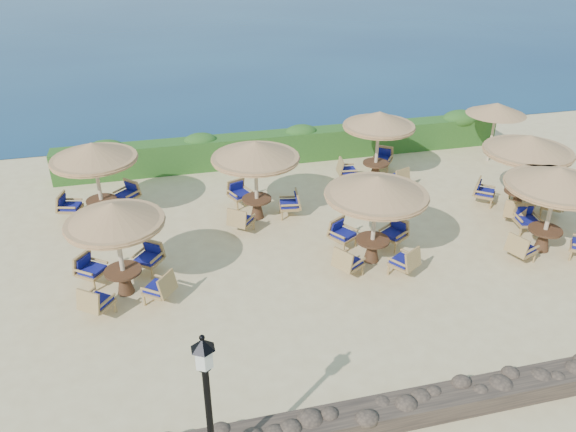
% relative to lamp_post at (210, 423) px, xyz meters
% --- Properties ---
extents(ground, '(120.00, 120.00, 0.00)m').
position_rel_lamp_post_xyz_m(ground, '(4.80, 6.80, -1.55)').
color(ground, beige).
rests_on(ground, ground).
extents(hedge, '(18.00, 0.90, 1.20)m').
position_rel_lamp_post_xyz_m(hedge, '(4.80, 14.00, -0.95)').
color(hedge, '#214D18').
rests_on(hedge, ground).
extents(stone_wall, '(15.00, 0.65, 0.44)m').
position_rel_lamp_post_xyz_m(stone_wall, '(4.80, 0.60, -1.33)').
color(stone_wall, brown).
rests_on(stone_wall, ground).
extents(lamp_post, '(0.44, 0.44, 3.31)m').
position_rel_lamp_post_xyz_m(lamp_post, '(0.00, 0.00, 0.00)').
color(lamp_post, black).
rests_on(lamp_post, ground).
extents(extra_parasol, '(2.30, 2.30, 2.41)m').
position_rel_lamp_post_xyz_m(extra_parasol, '(12.60, 12.00, 0.62)').
color(extra_parasol, beige).
rests_on(extra_parasol, ground).
extents(cafe_set_0, '(2.66, 2.66, 2.65)m').
position_rel_lamp_post_xyz_m(cafe_set_0, '(-1.55, 6.26, 0.18)').
color(cafe_set_0, beige).
rests_on(cafe_set_0, ground).
extents(cafe_set_1, '(2.87, 2.87, 2.65)m').
position_rel_lamp_post_xyz_m(cafe_set_1, '(5.30, 6.17, 0.29)').
color(cafe_set_1, beige).
rests_on(cafe_set_1, ground).
extents(cafe_set_2, '(2.88, 2.88, 2.65)m').
position_rel_lamp_post_xyz_m(cafe_set_2, '(10.41, 5.49, 0.38)').
color(cafe_set_2, beige).
rests_on(cafe_set_2, ground).
extents(cafe_set_3, '(2.79, 2.79, 2.65)m').
position_rel_lamp_post_xyz_m(cafe_set_3, '(-2.28, 10.62, 0.33)').
color(cafe_set_3, beige).
rests_on(cafe_set_3, ground).
extents(cafe_set_4, '(2.84, 2.83, 2.65)m').
position_rel_lamp_post_xyz_m(cafe_set_4, '(2.61, 9.51, 0.36)').
color(cafe_set_4, beige).
rests_on(cafe_set_4, ground).
extents(cafe_set_5, '(2.74, 2.76, 2.65)m').
position_rel_lamp_post_xyz_m(cafe_set_5, '(7.47, 11.37, 0.31)').
color(cafe_set_5, beige).
rests_on(cafe_set_5, ground).
extents(cafe_set_6, '(2.85, 2.85, 2.65)m').
position_rel_lamp_post_xyz_m(cafe_set_6, '(11.21, 7.97, 0.28)').
color(cafe_set_6, beige).
rests_on(cafe_set_6, ground).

